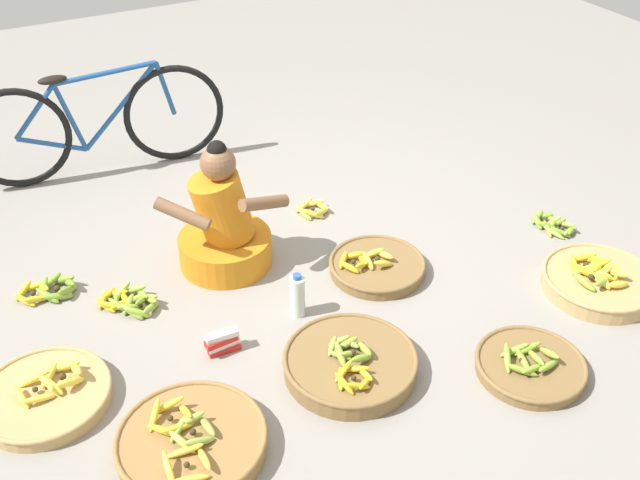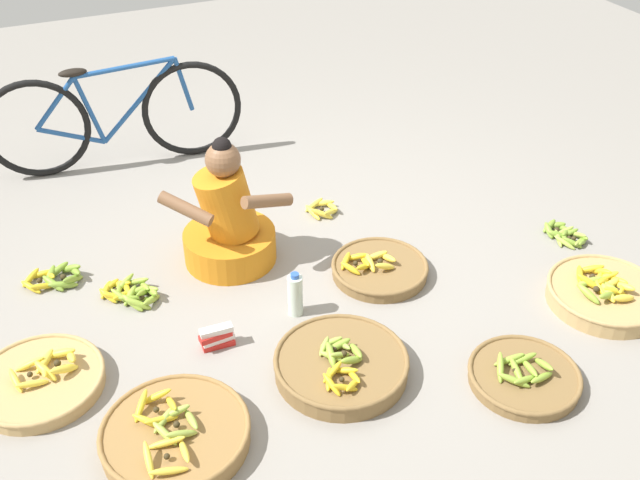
{
  "view_description": "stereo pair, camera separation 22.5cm",
  "coord_description": "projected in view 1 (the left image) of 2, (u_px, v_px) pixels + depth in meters",
  "views": [
    {
      "loc": [
        -1.47,
        -2.96,
        2.52
      ],
      "look_at": [
        0.0,
        -0.2,
        0.35
      ],
      "focal_mm": 41.88,
      "sensor_mm": 36.0,
      "label": 1
    },
    {
      "loc": [
        -1.27,
        -3.06,
        2.52
      ],
      "look_at": [
        0.0,
        -0.2,
        0.35
      ],
      "focal_mm": 41.88,
      "sensor_mm": 36.0,
      "label": 2
    }
  ],
  "objects": [
    {
      "name": "loose_bananas_back_left",
      "position": [
        129.0,
        301.0,
        3.91
      ],
      "size": [
        0.32,
        0.32,
        0.1
      ],
      "color": "#8CAD38",
      "rests_on": "ground"
    },
    {
      "name": "loose_bananas_front_right",
      "position": [
        49.0,
        289.0,
        3.99
      ],
      "size": [
        0.35,
        0.25,
        0.1
      ],
      "color": "gold",
      "rests_on": "ground"
    },
    {
      "name": "loose_bananas_back_center",
      "position": [
        313.0,
        209.0,
        4.65
      ],
      "size": [
        0.22,
        0.23,
        0.09
      ],
      "color": "yellow",
      "rests_on": "ground"
    },
    {
      "name": "packet_carton_stack",
      "position": [
        223.0,
        342.0,
        3.61
      ],
      "size": [
        0.18,
        0.07,
        0.12
      ],
      "color": "red",
      "rests_on": "ground"
    },
    {
      "name": "banana_basket_mid_right",
      "position": [
        376.0,
        266.0,
        4.14
      ],
      "size": [
        0.54,
        0.54,
        0.14
      ],
      "color": "brown",
      "rests_on": "ground"
    },
    {
      "name": "water_bottle",
      "position": [
        297.0,
        296.0,
        3.8
      ],
      "size": [
        0.08,
        0.08,
        0.25
      ],
      "color": "silver",
      "rests_on": "ground"
    },
    {
      "name": "banana_basket_near_vendor",
      "position": [
        599.0,
        281.0,
        4.0
      ],
      "size": [
        0.61,
        0.61,
        0.17
      ],
      "color": "tan",
      "rests_on": "ground"
    },
    {
      "name": "ground_plane",
      "position": [
        303.0,
        274.0,
        4.15
      ],
      "size": [
        10.0,
        10.0,
        0.0
      ],
      "primitive_type": "plane",
      "color": "gray"
    },
    {
      "name": "banana_basket_near_bicycle",
      "position": [
        350.0,
        363.0,
        3.49
      ],
      "size": [
        0.64,
        0.64,
        0.16
      ],
      "color": "brown",
      "rests_on": "ground"
    },
    {
      "name": "loose_bananas_back_right",
      "position": [
        553.0,
        225.0,
        4.51
      ],
      "size": [
        0.22,
        0.29,
        0.08
      ],
      "color": "#9EB747",
      "rests_on": "ground"
    },
    {
      "name": "banana_basket_front_center",
      "position": [
        45.0,
        395.0,
        3.34
      ],
      "size": [
        0.6,
        0.6,
        0.15
      ],
      "color": "tan",
      "rests_on": "ground"
    },
    {
      "name": "bicycle_leaning",
      "position": [
        97.0,
        124.0,
        4.9
      ],
      "size": [
        1.7,
        0.23,
        0.73
      ],
      "color": "black",
      "rests_on": "ground"
    },
    {
      "name": "vendor_woman_front",
      "position": [
        224.0,
        227.0,
        4.1
      ],
      "size": [
        0.71,
        0.52,
        0.77
      ],
      "color": "orange",
      "rests_on": "ground"
    },
    {
      "name": "banana_basket_mid_left",
      "position": [
        191.0,
        442.0,
        3.11
      ],
      "size": [
        0.64,
        0.64,
        0.16
      ],
      "color": "olive",
      "rests_on": "ground"
    },
    {
      "name": "banana_basket_front_left",
      "position": [
        530.0,
        365.0,
        3.5
      ],
      "size": [
        0.52,
        0.52,
        0.14
      ],
      "color": "brown",
      "rests_on": "ground"
    }
  ]
}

